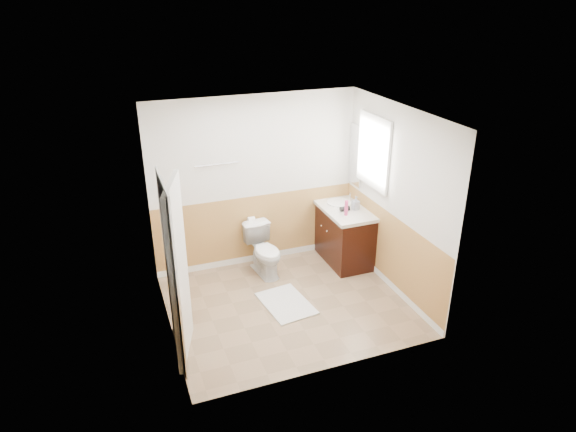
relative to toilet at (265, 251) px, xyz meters
name	(u,v)px	position (x,y,z in m)	size (l,w,h in m)	color
floor	(288,305)	(0.01, -0.89, -0.35)	(3.00, 3.00, 0.00)	#8C7051
ceiling	(288,115)	(0.01, -0.89, 2.15)	(3.00, 3.00, 0.00)	white
wall_back	(255,182)	(0.01, 0.41, 0.90)	(3.00, 3.00, 0.00)	silver
wall_front	(334,268)	(0.01, -2.19, 0.90)	(3.00, 3.00, 0.00)	silver
wall_left	(161,237)	(-1.49, -0.89, 0.90)	(3.00, 3.00, 0.00)	silver
wall_right	(395,201)	(1.51, -0.89, 0.90)	(3.00, 3.00, 0.00)	silver
wainscot_back	(257,230)	(0.01, 0.39, 0.15)	(3.00, 3.00, 0.00)	tan
wainscot_front	(331,330)	(0.01, -2.18, 0.15)	(3.00, 3.00, 0.00)	tan
wainscot_left	(169,294)	(-1.47, -0.89, 0.15)	(2.60, 2.60, 0.00)	tan
wainscot_right	(390,252)	(1.50, -0.89, 0.15)	(2.60, 2.60, 0.00)	tan
toilet	(265,251)	(0.00, 0.00, 0.00)	(0.40, 0.70, 0.71)	white
bath_mat	(286,303)	(0.00, -0.88, -0.34)	(0.55, 0.80, 0.02)	white
vanity_cabinet	(342,234)	(1.23, 0.00, 0.05)	(0.55, 1.10, 0.80)	black
vanity_knob_left	(327,231)	(0.93, -0.10, 0.20)	(0.03, 0.03, 0.03)	#BCBCC3
vanity_knob_right	(322,226)	(0.93, 0.10, 0.20)	(0.03, 0.03, 0.03)	silver
countertop	(343,209)	(1.22, 0.00, 0.47)	(0.60, 1.15, 0.05)	silver
sink_basin	(339,203)	(1.23, 0.15, 0.51)	(0.36, 0.36, 0.02)	white
faucet	(350,197)	(1.41, 0.15, 0.57)	(0.02, 0.02, 0.14)	silver
lotion_bottle	(346,208)	(1.13, -0.28, 0.61)	(0.05, 0.05, 0.22)	#D63774
soap_dispenser	(356,203)	(1.35, -0.14, 0.60)	(0.09, 0.09, 0.20)	#949AA7
hair_dryer_body	(345,209)	(1.18, -0.14, 0.53)	(0.07, 0.07, 0.14)	black
hair_dryer_handle	(342,210)	(1.15, -0.12, 0.50)	(0.03, 0.03, 0.07)	black
mirror_panel	(356,155)	(1.49, 0.21, 1.20)	(0.02, 0.35, 0.90)	silver
window_frame	(374,152)	(1.48, -0.31, 1.40)	(0.04, 0.80, 1.00)	white
window_glass	(375,152)	(1.50, -0.31, 1.40)	(0.01, 0.70, 0.90)	white
door	(179,273)	(-1.39, -1.34, 0.67)	(0.05, 0.80, 2.04)	white
door_frame	(172,273)	(-1.46, -1.34, 0.68)	(0.02, 0.92, 2.10)	white
door_knob	(180,263)	(-1.33, -1.01, 0.60)	(0.06, 0.06, 0.06)	silver
towel_bar	(217,164)	(-0.54, 0.35, 1.25)	(0.02, 0.02, 0.62)	silver
tp_holder_bar	(251,220)	(-0.09, 0.33, 0.35)	(0.02, 0.02, 0.14)	silver
tp_roll	(251,220)	(-0.09, 0.33, 0.35)	(0.11, 0.11, 0.10)	white
tp_sheet	(252,227)	(-0.09, 0.33, 0.24)	(0.10, 0.01, 0.16)	white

